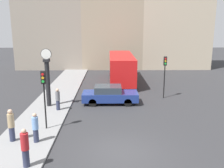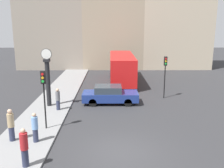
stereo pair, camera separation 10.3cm
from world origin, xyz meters
name	(u,v)px [view 1 (the left image)]	position (x,y,z in m)	size (l,w,h in m)	color
ground_plane	(122,152)	(0.00, 0.00, 0.00)	(120.00, 120.00, 0.00)	#2D2D30
sidewalk_corner	(62,91)	(-5.22, 11.92, 0.05)	(3.17, 27.83, 0.11)	gray
building_row	(112,13)	(-0.22, 25.82, 7.96)	(27.68, 5.00, 19.87)	gray
sedan_car	(110,95)	(-0.59, 8.02, 0.73)	(4.46, 1.82, 1.46)	navy
bus_distant	(121,67)	(0.73, 15.97, 1.72)	(2.55, 9.41, 3.02)	red
traffic_light_near	(44,88)	(-4.44, 2.74, 2.65)	(0.26, 0.24, 3.53)	black
traffic_light_far	(165,69)	(4.13, 9.49, 2.61)	(0.26, 0.24, 3.63)	black
street_clock	(48,79)	(-5.30, 7.13, 2.23)	(0.80, 0.44, 4.41)	black
pedestrian_grey_jacket	(58,99)	(-4.40, 6.14, 0.93)	(0.32, 0.32, 1.63)	#2D334C
pedestrian_red_top	(25,148)	(-4.30, -1.46, 1.01)	(0.35, 0.35, 1.79)	#2D334C
pedestrian_blue_stripe	(35,128)	(-4.54, 0.94, 0.93)	(0.33, 0.33, 1.62)	#2D334C
pedestrian_tan_coat	(11,125)	(-5.86, 1.08, 1.02)	(0.35, 0.35, 1.79)	#2D334C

